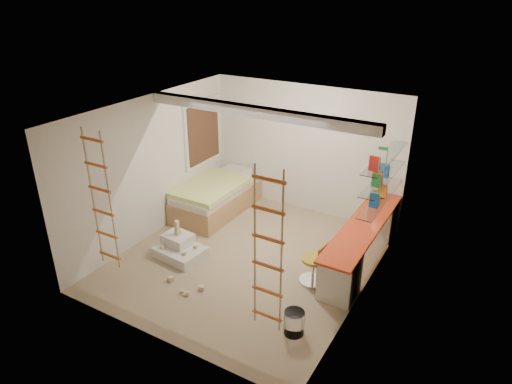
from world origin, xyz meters
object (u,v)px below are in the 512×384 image
Objects in this scene: desk at (362,242)px; bed at (216,197)px; swivel_chair at (314,268)px; play_platform at (180,248)px.

bed is at bearing 173.51° from desk.
swivel_chair is at bearing -116.60° from desk.
bed is 1.78m from play_platform.
bed reaches higher than play_platform.
desk reaches higher than bed.
play_platform is (-2.33, -0.45, -0.13)m from swivel_chair.
swivel_chair reaches higher than play_platform.
swivel_chair is 0.84× the size of play_platform.
desk is 3.28× the size of play_platform.
bed is at bearing 155.11° from swivel_chair.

